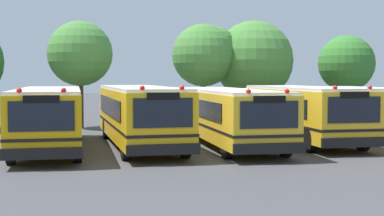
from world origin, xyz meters
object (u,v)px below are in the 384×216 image
at_px(school_bus_2, 227,114).
at_px(tree_2, 206,54).
at_px(tree_4, 345,64).
at_px(tree_3, 255,61).
at_px(tree_1, 80,54).
at_px(school_bus_3, 304,112).
at_px(school_bus_1, 140,114).
at_px(school_bus_4, 381,112).
at_px(school_bus_0, 49,116).

distance_m(school_bus_2, tree_2, 10.23).
bearing_deg(tree_4, tree_3, 175.00).
bearing_deg(tree_1, school_bus_3, -44.35).
height_order(school_bus_2, tree_1, tree_1).
xyz_separation_m(school_bus_1, school_bus_4, (11.06, -0.18, -0.05)).
bearing_deg(tree_4, tree_2, 179.84).
relative_size(school_bus_0, school_bus_4, 1.05).
xyz_separation_m(school_bus_2, school_bus_4, (7.28, -0.15, 0.01)).
height_order(school_bus_3, tree_4, tree_4).
bearing_deg(school_bus_1, tree_2, -119.93).
bearing_deg(tree_1, school_bus_4, -35.73).
bearing_deg(tree_3, school_bus_1, -129.91).
distance_m(school_bus_3, tree_4, 12.07).
relative_size(school_bus_3, tree_2, 1.56).
bearing_deg(tree_4, tree_1, -179.28).
xyz_separation_m(school_bus_2, tree_4, (10.48, 9.65, 2.38)).
distance_m(school_bus_4, tree_4, 10.58).
relative_size(school_bus_3, tree_3, 1.48).
distance_m(school_bus_0, school_bus_1, 3.69).
height_order(school_bus_2, tree_2, tree_2).
bearing_deg(school_bus_2, tree_3, -113.72).
height_order(school_bus_0, tree_1, tree_1).
bearing_deg(tree_3, school_bus_0, -140.03).
relative_size(tree_3, tree_4, 1.15).
bearing_deg(school_bus_4, tree_1, -37.36).
bearing_deg(school_bus_0, tree_4, -151.02).
relative_size(school_bus_0, tree_1, 1.79).
xyz_separation_m(school_bus_2, tree_2, (1.41, 9.68, 2.99)).
relative_size(school_bus_2, school_bus_4, 1.11).
relative_size(school_bus_4, tree_4, 1.87).
xyz_separation_m(school_bus_3, tree_3, (1.10, 10.13, 2.53)).
relative_size(tree_1, tree_3, 0.95).
xyz_separation_m(school_bus_1, tree_2, (5.20, 9.64, 2.94)).
xyz_separation_m(school_bus_3, school_bus_4, (3.70, -0.17, -0.03)).
bearing_deg(tree_3, tree_2, -171.60).
xyz_separation_m(school_bus_4, tree_2, (-5.87, 9.82, 2.98)).
bearing_deg(school_bus_3, tree_1, -44.09).
relative_size(school_bus_2, tree_1, 1.89).
bearing_deg(school_bus_3, school_bus_0, 0.54).
bearing_deg(school_bus_2, school_bus_1, 0.45).
xyz_separation_m(school_bus_3, tree_1, (-9.63, 9.42, 2.84)).
height_order(school_bus_1, tree_2, tree_2).
distance_m(school_bus_0, tree_1, 9.99).
xyz_separation_m(school_bus_4, tree_3, (-2.60, 10.30, 2.56)).
distance_m(tree_1, tree_4, 16.54).
distance_m(school_bus_3, tree_3, 10.50).
height_order(school_bus_2, tree_4, tree_4).
bearing_deg(school_bus_0, tree_1, -97.87).
bearing_deg(tree_3, school_bus_3, -96.19).
distance_m(school_bus_0, school_bus_3, 11.05).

